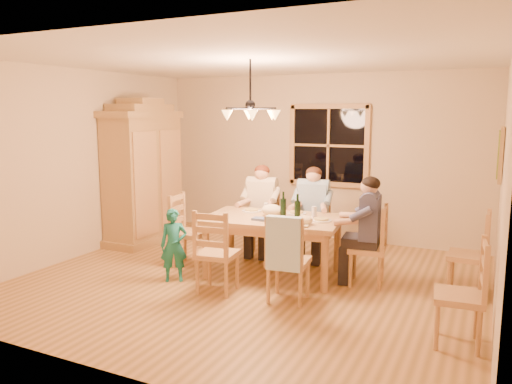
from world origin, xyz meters
The scene contains 33 objects.
floor centered at (0.00, 0.00, 0.00)m, with size 5.50×5.50×0.00m, color olive.
ceiling centered at (0.00, 0.00, 2.70)m, with size 5.50×5.00×0.02m, color white.
wall_back centered at (0.00, 2.50, 1.35)m, with size 5.50×0.02×2.70m, color beige.
wall_left centered at (-2.75, 0.00, 1.35)m, with size 0.02×5.00×2.70m, color beige.
wall_right centered at (2.75, 0.00, 1.35)m, with size 0.02×5.00×2.70m, color beige.
window centered at (0.20, 2.47, 1.55)m, with size 1.30×0.06×1.30m.
painting centered at (2.71, 1.20, 1.60)m, with size 0.06×0.78×0.64m.
chandelier centered at (0.00, 0.00, 2.08)m, with size 0.77×0.68×0.71m.
armoire centered at (-2.42, 1.01, 1.06)m, with size 0.66×1.40×2.30m.
dining_table centered at (0.15, 0.35, 0.66)m, with size 1.82×1.24×0.76m.
chair_far_left centered at (-0.36, 1.10, 0.30)m, with size 0.48×0.47×0.99m.
chair_far_right centered at (0.39, 1.19, 0.30)m, with size 0.48×0.47×0.99m.
chair_near_left centered at (-0.18, -0.51, 0.30)m, with size 0.48×0.47×0.99m.
chair_near_right centered at (0.67, -0.41, 0.30)m, with size 0.48×0.47×0.99m.
chair_end_left centered at (-1.03, 0.21, 0.30)m, with size 0.47×0.48×0.99m.
chair_end_right centered at (1.34, 0.48, 0.30)m, with size 0.47×0.48×0.99m.
adult_woman centered at (-0.36, 1.10, 0.84)m, with size 0.43×0.46×0.87m.
adult_plaid_man centered at (0.39, 1.19, 0.84)m, with size 0.43×0.46×0.87m.
adult_slate_man centered at (1.34, 0.48, 0.84)m, with size 0.46×0.43×0.87m.
towel centered at (0.69, -0.60, 0.70)m, with size 0.38×0.10×0.58m, color #ADD3EA.
wine_bottle_a centered at (0.27, 0.39, 0.93)m, with size 0.08×0.08×0.33m, color black.
wine_bottle_b centered at (0.50, 0.30, 0.93)m, with size 0.08×0.08×0.33m, color black.
plate_woman centered at (-0.25, 0.54, 0.77)m, with size 0.26×0.26×0.02m, color white.
plate_plaid centered at (0.35, 0.65, 0.77)m, with size 0.26×0.26×0.02m, color white.
plate_slate centered at (0.78, 0.38, 0.77)m, with size 0.26×0.26×0.02m, color white.
wine_glass_a centered at (-0.03, 0.53, 0.83)m, with size 0.06×0.06×0.14m, color silver.
wine_glass_b centered at (0.63, 0.56, 0.83)m, with size 0.06×0.06×0.14m, color silver.
cap centered at (0.66, 0.11, 0.82)m, with size 0.20×0.20×0.11m, color beige.
napkin centered at (0.08, 0.11, 0.78)m, with size 0.18×0.14×0.03m, color #495A86.
cloth_bundle centered at (0.11, 0.40, 0.84)m, with size 0.28×0.22×0.15m, color beige.
child centered at (-0.86, -0.41, 0.46)m, with size 0.33×0.22×0.91m, color #1A7873.
chair_spare_front centered at (2.45, -0.75, 0.30)m, with size 0.46×0.48×0.99m.
chair_spare_back centered at (2.45, 0.67, 0.30)m, with size 0.43×0.45×0.99m.
Camera 1 is at (2.66, -5.37, 2.08)m, focal length 35.00 mm.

